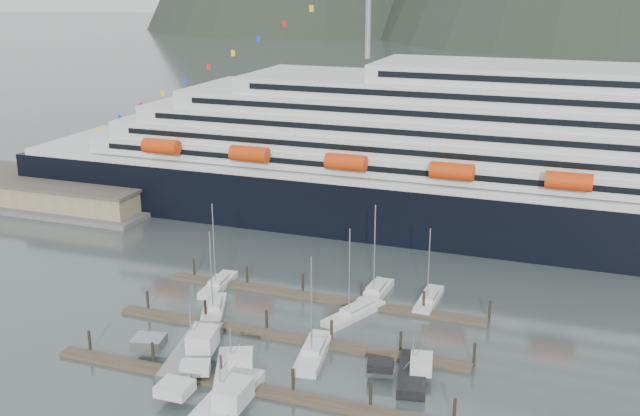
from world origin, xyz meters
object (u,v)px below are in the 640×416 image
(cruise_ship, at_px, (590,175))
(sailboat_e, at_px, (218,285))
(trawler_b, at_px, (231,372))
(sailboat_a, at_px, (214,310))
(sailboat_d, at_px, (354,314))
(sailboat_g, at_px, (429,301))
(sailboat_f, at_px, (376,293))
(warehouse, at_px, (55,193))
(trawler_a, at_px, (191,351))
(trawler_c, at_px, (220,403))
(trawler_e, at_px, (411,372))
(sailboat_c, at_px, (313,354))

(cruise_ship, bearing_deg, sailboat_e, -141.55)
(trawler_b, bearing_deg, sailboat_a, 11.19)
(sailboat_d, height_order, sailboat_g, sailboat_d)
(sailboat_a, height_order, sailboat_f, sailboat_f)
(warehouse, relative_size, sailboat_g, 3.84)
(warehouse, distance_m, trawler_a, 75.35)
(trawler_c, height_order, trawler_e, trawler_c)
(warehouse, xyz_separation_m, trawler_c, (67.05, -57.00, -1.30))
(sailboat_a, bearing_deg, sailboat_d, -95.05)
(sailboat_a, bearing_deg, warehouse, 35.65)
(sailboat_f, relative_size, trawler_b, 1.27)
(trawler_a, height_order, trawler_e, trawler_a)
(sailboat_a, relative_size, trawler_c, 0.86)
(sailboat_g, height_order, trawler_a, sailboat_g)
(warehouse, bearing_deg, sailboat_e, -27.98)
(sailboat_a, relative_size, trawler_a, 0.86)
(cruise_ship, height_order, trawler_c, cruise_ship)
(sailboat_f, bearing_deg, sailboat_e, 105.46)
(sailboat_g, bearing_deg, trawler_e, -172.62)
(sailboat_e, height_order, sailboat_g, sailboat_e)
(trawler_a, bearing_deg, sailboat_c, -80.33)
(sailboat_a, distance_m, trawler_e, 30.87)
(cruise_ship, bearing_deg, trawler_a, -125.79)
(sailboat_a, distance_m, sailboat_c, 18.70)
(sailboat_a, xyz_separation_m, trawler_a, (3.41, -12.40, 0.55))
(sailboat_g, bearing_deg, warehouse, 75.48)
(sailboat_d, bearing_deg, sailboat_c, -162.84)
(sailboat_g, bearing_deg, trawler_b, 149.81)
(sailboat_f, bearing_deg, trawler_c, 170.82)
(sailboat_a, bearing_deg, sailboat_e, 1.98)
(sailboat_c, bearing_deg, sailboat_a, 60.00)
(sailboat_d, bearing_deg, sailboat_g, -25.12)
(sailboat_g, height_order, trawler_e, sailboat_g)
(sailboat_e, distance_m, sailboat_g, 31.19)
(sailboat_c, height_order, trawler_c, sailboat_c)
(sailboat_c, height_order, sailboat_d, sailboat_c)
(sailboat_a, distance_m, sailboat_e, 8.79)
(sailboat_c, distance_m, sailboat_g, 22.60)
(sailboat_f, bearing_deg, trawler_b, 164.75)
(sailboat_d, xyz_separation_m, sailboat_e, (-22.08, 2.55, 0.01))
(sailboat_a, bearing_deg, trawler_c, -172.21)
(sailboat_c, distance_m, sailboat_d, 12.55)
(sailboat_f, distance_m, trawler_a, 30.30)
(trawler_e, bearing_deg, trawler_a, 88.31)
(sailboat_f, bearing_deg, sailboat_g, -87.51)
(cruise_ship, bearing_deg, trawler_b, -120.14)
(warehouse, height_order, sailboat_a, sailboat_a)
(sailboat_f, distance_m, trawler_b, 30.06)
(sailboat_a, bearing_deg, sailboat_f, -77.05)
(sailboat_d, height_order, trawler_c, sailboat_d)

